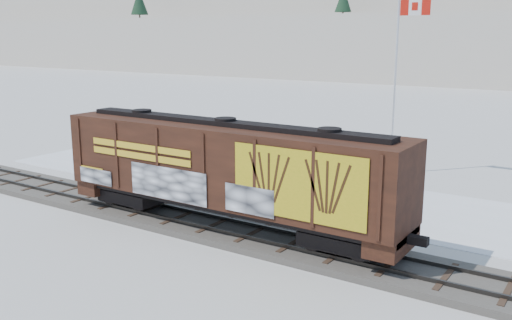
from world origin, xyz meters
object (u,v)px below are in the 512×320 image
Objects in this scene: car_dark at (347,187)px; flagpole at (395,111)px; car_silver at (250,177)px; hopper_railcar at (226,168)px; car_white at (328,194)px.

flagpole is at bearing -6.52° from car_dark.
flagpole is at bearing -51.32° from car_silver.
hopper_railcar is at bearing 158.59° from car_dark.
hopper_railcar is 1.49× the size of flagpole.
hopper_railcar reaches higher than car_dark.
car_dark is at bearing 11.36° from car_white.
flagpole reaches higher than car_silver.
car_white is 0.96× the size of car_dark.
hopper_railcar is 8.38m from car_dark.
flagpole is at bearing 81.36° from hopper_railcar.
car_dark is at bearing 74.72° from hopper_railcar.
hopper_railcar is at bearing 175.96° from car_white.
car_silver reaches higher than car_dark.
car_dark is (0.13, 2.01, -0.06)m from car_white.
flagpole is 2.49× the size of car_dark.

